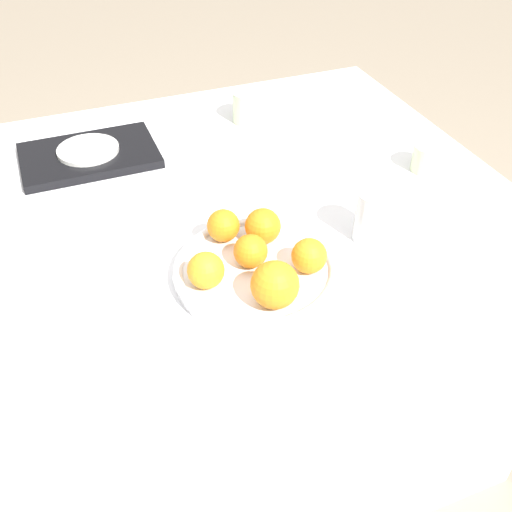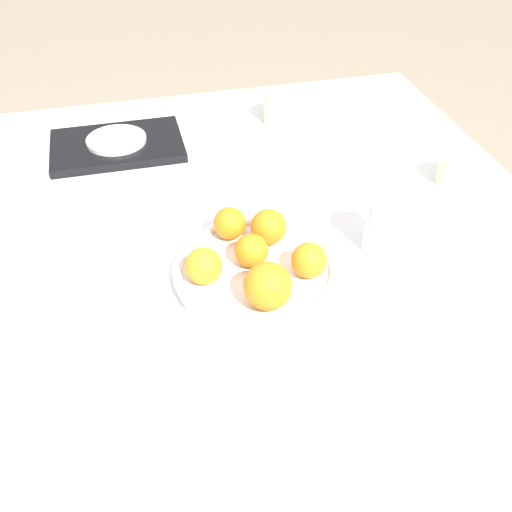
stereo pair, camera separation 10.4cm
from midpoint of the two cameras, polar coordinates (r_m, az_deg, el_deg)
The scene contains 16 objects.
ground_plane at distance 1.83m, azimuth 0.67°, elevation -13.90°, with size 12.00×12.00×0.00m, color gray.
table at distance 1.54m, azimuth 0.78°, elevation -5.44°, with size 1.19×0.99×0.76m.
fruit_platter at distance 1.06m, azimuth 2.80°, elevation -1.56°, with size 0.29×0.29×0.03m.
orange_0 at distance 1.10m, azimuth 3.67°, elevation 2.65°, with size 0.07×0.07×0.07m.
orange_1 at distance 1.05m, azimuth 2.40°, elevation 0.38°, with size 0.06×0.06×0.06m.
orange_2 at distance 0.96m, azimuth 4.23°, elevation -3.02°, with size 0.08×0.08×0.08m.
orange_3 at distance 1.11m, azimuth 0.16°, elevation 3.03°, with size 0.06×0.06×0.06m.
orange_4 at distance 1.03m, azimuth 7.94°, elevation -0.52°, with size 0.06×0.06×0.06m.
orange_5 at distance 1.01m, azimuth -2.11°, elevation -1.08°, with size 0.06×0.06×0.06m.
water_glass at distance 1.14m, azimuth 14.63°, elevation 2.74°, with size 0.07×0.07×0.10m.
serving_tray at distance 1.47m, azimuth -11.10°, elevation 10.22°, with size 0.31×0.20×0.02m.
side_plate at distance 1.46m, azimuth -11.17°, elevation 10.73°, with size 0.14×0.14×0.01m.
cup_0 at distance 1.39m, azimuth 20.49°, elevation 7.57°, with size 0.08×0.08×0.06m.
cup_1 at distance 1.28m, azimuth -19.94°, elevation 5.48°, with size 0.08×0.08×0.08m.
cup_2 at distance 1.56m, azimuth 4.36°, elevation 13.91°, with size 0.09×0.09×0.08m.
napkin at distance 1.70m, azimuth 6.62°, elevation 14.68°, with size 0.12×0.10×0.01m.
Camera 2 is at (-0.23, -1.07, 1.47)m, focal length 42.00 mm.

